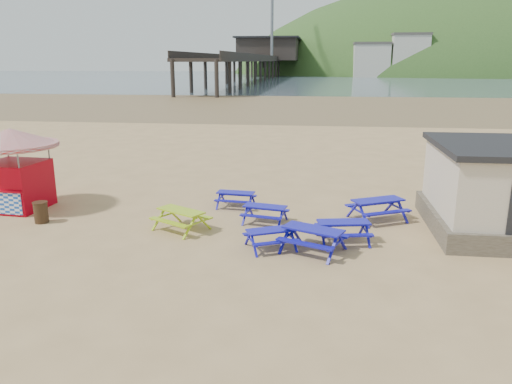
# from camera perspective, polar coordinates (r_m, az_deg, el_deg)

# --- Properties ---
(ground) EXTENTS (400.00, 400.00, 0.00)m
(ground) POSITION_cam_1_polar(r_m,az_deg,el_deg) (18.15, -1.84, -4.22)
(ground) COLOR tan
(ground) RESTS_ON ground
(wet_sand) EXTENTS (400.00, 400.00, 0.00)m
(wet_sand) POSITION_cam_1_polar(r_m,az_deg,el_deg) (72.23, 5.21, 10.04)
(wet_sand) COLOR brown
(wet_sand) RESTS_ON ground
(sea) EXTENTS (400.00, 400.00, 0.00)m
(sea) POSITION_cam_1_polar(r_m,az_deg,el_deg) (187.05, 6.67, 12.88)
(sea) COLOR #445662
(sea) RESTS_ON ground
(picnic_table_blue_a) EXTENTS (1.80, 1.56, 0.66)m
(picnic_table_blue_a) POSITION_cam_1_polar(r_m,az_deg,el_deg) (18.70, 1.04, -2.56)
(picnic_table_blue_a) COLOR #151CA1
(picnic_table_blue_a) RESTS_ON ground
(picnic_table_blue_b) EXTENTS (1.64, 1.37, 0.64)m
(picnic_table_blue_b) POSITION_cam_1_polar(r_m,az_deg,el_deg) (20.72, -2.31, -0.86)
(picnic_table_blue_b) COLOR #151CA1
(picnic_table_blue_b) RESTS_ON ground
(picnic_table_blue_c) EXTENTS (2.46, 2.30, 0.82)m
(picnic_table_blue_c) POSITION_cam_1_polar(r_m,az_deg,el_deg) (19.54, 13.71, -1.98)
(picnic_table_blue_c) COLOR #151CA1
(picnic_table_blue_c) RESTS_ON ground
(picnic_table_blue_d) EXTENTS (2.35, 2.16, 0.79)m
(picnic_table_blue_d) POSITION_cam_1_polar(r_m,az_deg,el_deg) (15.98, 6.54, -5.47)
(picnic_table_blue_d) COLOR #151CA1
(picnic_table_blue_d) RESTS_ON ground
(picnic_table_blue_e) EXTENTS (1.94, 1.80, 0.65)m
(picnic_table_blue_e) POSITION_cam_1_polar(r_m,az_deg,el_deg) (16.19, 1.70, -5.38)
(picnic_table_blue_e) COLOR #151CA1
(picnic_table_blue_e) RESTS_ON ground
(picnic_table_blue_f) EXTENTS (1.95, 1.68, 0.72)m
(picnic_table_blue_f) POSITION_cam_1_polar(r_m,az_deg,el_deg) (17.00, 9.92, -4.47)
(picnic_table_blue_f) COLOR #151CA1
(picnic_table_blue_f) RESTS_ON ground
(picnic_table_yellow) EXTENTS (2.27, 2.14, 0.75)m
(picnic_table_yellow) POSITION_cam_1_polar(r_m,az_deg,el_deg) (18.10, -8.55, -3.17)
(picnic_table_yellow) COLOR #8AC010
(picnic_table_yellow) RESTS_ON ground
(ice_cream_kiosk) EXTENTS (3.97, 3.97, 3.31)m
(ice_cream_kiosk) POSITION_cam_1_polar(r_m,az_deg,el_deg) (22.37, -26.02, 3.44)
(ice_cream_kiosk) COLOR #AB0011
(ice_cream_kiosk) RESTS_ON ground
(litter_bin) EXTENTS (0.55, 0.55, 0.80)m
(litter_bin) POSITION_cam_1_polar(r_m,az_deg,el_deg) (20.36, -23.37, -2.12)
(litter_bin) COLOR #3A2614
(litter_bin) RESTS_ON ground
(pier) EXTENTS (24.00, 220.00, 39.29)m
(pier) POSITION_cam_1_polar(r_m,az_deg,el_deg) (196.26, 1.33, 14.65)
(pier) COLOR black
(pier) RESTS_ON ground
(headland_town) EXTENTS (264.00, 144.00, 108.00)m
(headland_town) POSITION_cam_1_polar(r_m,az_deg,el_deg) (262.06, 27.21, 9.73)
(headland_town) COLOR #2D4C1E
(headland_town) RESTS_ON ground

